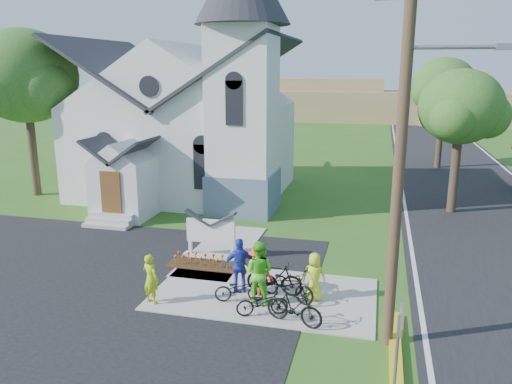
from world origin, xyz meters
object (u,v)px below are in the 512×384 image
(bike_0, at_px, (240,289))
(cyclist_1, at_px, (259,272))
(bike_2, at_px, (262,302))
(bike_4, at_px, (287,284))
(utility_pole, at_px, (404,139))
(bike_3, at_px, (294,307))
(cyclist_2, at_px, (240,266))
(bike_1, at_px, (275,278))
(church_sign, at_px, (211,232))
(stop_sign, at_px, (400,334))
(cyclist_3, at_px, (258,270))
(cyclist_4, at_px, (314,277))
(cyclist_0, at_px, (151,279))

(bike_0, distance_m, cyclist_1, 0.82)
(bike_2, distance_m, bike_4, 1.30)
(utility_pole, bearing_deg, bike_3, 173.43)
(cyclist_1, distance_m, cyclist_2, 0.90)
(utility_pole, bearing_deg, bike_0, 164.02)
(bike_4, bearing_deg, bike_1, 83.58)
(church_sign, relative_size, stop_sign, 0.89)
(church_sign, distance_m, bike_4, 4.57)
(church_sign, height_order, cyclist_1, cyclist_1)
(bike_1, bearing_deg, cyclist_3, 102.06)
(utility_pole, bearing_deg, stop_sign, -88.51)
(bike_2, relative_size, cyclist_4, 1.01)
(cyclist_0, bearing_deg, utility_pole, -164.87)
(cyclist_3, bearing_deg, cyclist_0, 36.13)
(bike_1, relative_size, bike_4, 0.95)
(stop_sign, relative_size, cyclist_4, 1.63)
(bike_3, bearing_deg, bike_0, 79.27)
(cyclist_0, xyz_separation_m, cyclist_3, (3.01, 1.38, 0.01))
(cyclist_0, relative_size, cyclist_1, 0.80)
(utility_pole, xyz_separation_m, cyclist_4, (-2.27, 1.96, -4.59))
(bike_0, distance_m, cyclist_2, 0.84)
(church_sign, bearing_deg, bike_3, -48.03)
(stop_sign, distance_m, bike_0, 6.18)
(church_sign, xyz_separation_m, bike_3, (3.96, -4.40, -0.46))
(stop_sign, relative_size, bike_2, 1.62)
(bike_1, relative_size, cyclist_4, 1.21)
(cyclist_2, relative_size, cyclist_3, 1.12)
(bike_1, bearing_deg, utility_pole, -117.48)
(utility_pole, relative_size, bike_3, 5.77)
(utility_pole, relative_size, cyclist_3, 6.26)
(stop_sign, bearing_deg, cyclist_4, 116.66)
(stop_sign, relative_size, bike_0, 1.62)
(cyclist_2, bearing_deg, church_sign, -73.31)
(bike_1, height_order, cyclist_3, cyclist_3)
(utility_pole, xyz_separation_m, bike_2, (-3.59, 0.58, -4.95))
(cyclist_3, distance_m, bike_3, 2.19)
(cyclist_0, distance_m, cyclist_1, 3.29)
(bike_0, distance_m, bike_3, 2.11)
(utility_pole, relative_size, cyclist_0, 6.36)
(utility_pole, distance_m, cyclist_3, 6.39)
(cyclist_2, distance_m, cyclist_3, 0.58)
(stop_sign, distance_m, cyclist_0, 7.89)
(utility_pole, distance_m, bike_0, 6.79)
(church_sign, distance_m, cyclist_0, 4.19)
(bike_0, xyz_separation_m, cyclist_4, (2.20, 0.68, 0.36))
(cyclist_4, bearing_deg, cyclist_3, 4.30)
(cyclist_2, xyz_separation_m, bike_4, (1.55, -0.16, -0.39))
(cyclist_0, distance_m, cyclist_3, 3.31)
(church_sign, xyz_separation_m, bike_4, (3.48, -2.93, -0.47))
(church_sign, relative_size, cyclist_0, 1.40)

